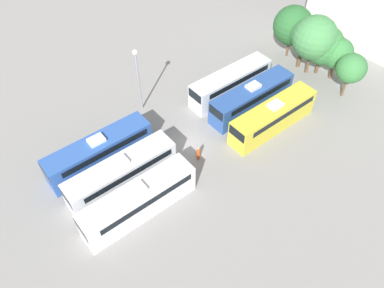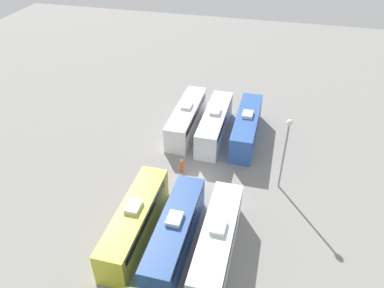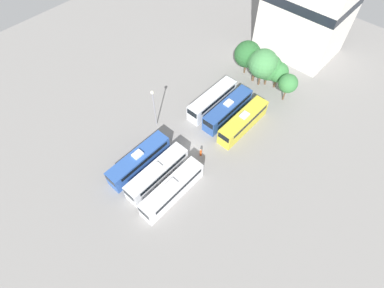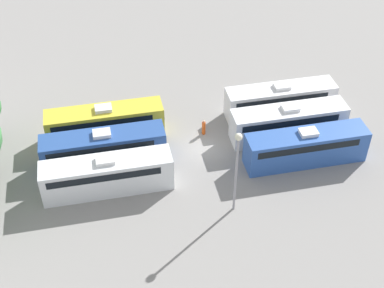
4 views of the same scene
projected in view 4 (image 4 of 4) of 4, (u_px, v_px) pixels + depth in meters
ground_plane at (201, 148)px, 51.40m from camera, size 113.39×113.39×0.00m
bus_0 at (306, 146)px, 48.85m from camera, size 2.60×11.28×3.57m
bus_1 at (288, 121)px, 51.70m from camera, size 2.60×11.28×3.57m
bus_2 at (280, 99)px, 54.53m from camera, size 2.60×11.28×3.57m
bus_3 at (107, 174)px, 45.98m from camera, size 2.60×11.28×3.57m
bus_4 at (103, 147)px, 48.72m from camera, size 2.60×11.28×3.57m
bus_5 at (105, 122)px, 51.63m from camera, size 2.60×11.28×3.57m
worker_person at (204, 128)px, 52.59m from camera, size 0.36×0.36×1.66m
light_pole at (237, 160)px, 41.78m from camera, size 0.60×0.60×8.13m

